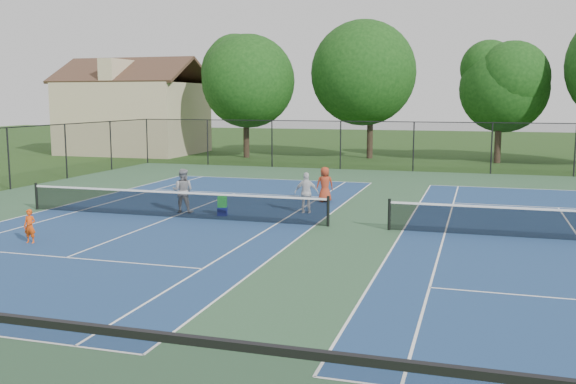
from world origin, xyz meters
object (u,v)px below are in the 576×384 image
(ball_crate, at_px, (222,211))
(tree_back_a, at_px, (246,76))
(bystander_a, at_px, (307,193))
(tree_back_b, at_px, (371,68))
(child_player, at_px, (30,226))
(clapboard_house, at_px, (134,115))
(tree_back_c, at_px, (501,82))
(bystander_c, at_px, (325,184))
(ball_hopper, at_px, (222,202))
(instructor, at_px, (183,191))

(ball_crate, bearing_deg, tree_back_a, 108.31)
(bystander_a, bearing_deg, tree_back_b, -94.58)
(bystander_a, bearing_deg, child_player, 39.60)
(tree_back_b, distance_m, ball_crate, 25.96)
(child_player, height_order, ball_crate, child_player)
(tree_back_a, xyz_separation_m, ball_crate, (7.65, -23.12, -5.87))
(tree_back_b, bearing_deg, clapboard_house, -176.99)
(tree_back_c, distance_m, child_player, 33.67)
(bystander_c, xyz_separation_m, ball_hopper, (-2.95, -4.24, -0.22))
(bystander_a, bearing_deg, tree_back_c, -116.51)
(tree_back_a, bearing_deg, bystander_a, -64.05)
(child_player, bearing_deg, tree_back_b, 75.59)
(instructor, bearing_deg, tree_back_c, -124.57)
(instructor, xyz_separation_m, ball_hopper, (1.71, -0.17, -0.32))
(clapboard_house, bearing_deg, ball_hopper, -53.80)
(tree_back_a, relative_size, child_player, 8.70)
(instructor, distance_m, bystander_a, 4.78)
(tree_back_a, distance_m, bystander_a, 24.67)
(tree_back_b, relative_size, ball_crate, 28.68)
(instructor, height_order, bystander_c, instructor)
(tree_back_a, height_order, bystander_c, tree_back_a)
(tree_back_a, distance_m, instructor, 24.27)
(tree_back_b, xyz_separation_m, clapboard_house, (-19.00, -1.00, -3.50))
(tree_back_a, bearing_deg, ball_hopper, -71.69)
(bystander_a, bearing_deg, tree_back_a, -72.37)
(tree_back_c, distance_m, bystander_c, 21.73)
(tree_back_c, bearing_deg, instructor, -116.73)
(instructor, relative_size, bystander_c, 1.13)
(ball_crate, bearing_deg, child_player, -122.51)
(child_player, xyz_separation_m, ball_hopper, (3.83, 6.01, 0.01))
(tree_back_c, relative_size, bystander_a, 5.29)
(ball_crate, bearing_deg, tree_back_c, 66.77)
(child_player, distance_m, instructor, 6.54)
(child_player, relative_size, ball_crate, 3.01)
(instructor, distance_m, ball_crate, 1.85)
(tree_back_c, distance_m, instructor, 27.21)
(tree_back_b, distance_m, bystander_c, 21.73)
(bystander_c, bearing_deg, ball_crate, 29.63)
(tree_back_b, bearing_deg, ball_crate, -93.08)
(tree_back_c, bearing_deg, bystander_a, -108.19)
(instructor, height_order, bystander_a, instructor)
(tree_back_a, bearing_deg, child_player, -82.53)
(tree_back_c, relative_size, ball_hopper, 19.92)
(instructor, distance_m, bystander_c, 6.19)
(tree_back_a, distance_m, ball_crate, 25.05)
(child_player, height_order, instructor, instructor)
(clapboard_house, xyz_separation_m, child_player, (13.82, -30.13, -2.57))
(tree_back_a, distance_m, child_player, 29.89)
(child_player, relative_size, ball_hopper, 2.50)
(ball_crate, height_order, ball_hopper, ball_hopper)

